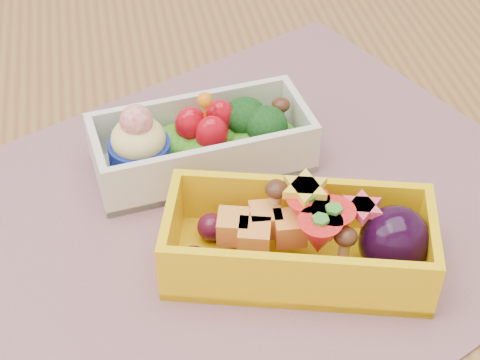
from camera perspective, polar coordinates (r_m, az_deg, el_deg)
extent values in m
cube|color=brown|center=(0.64, -0.46, -2.54)|extent=(1.20, 0.80, 0.04)
cube|color=#9D6C71|center=(0.61, -0.61, -3.10)|extent=(0.62, 0.57, 0.00)
cube|color=silver|center=(0.64, -2.85, 2.76)|extent=(0.19, 0.10, 0.05)
ellipsoid|color=#59AD23|center=(0.64, -2.83, 2.29)|extent=(0.17, 0.09, 0.02)
cylinder|color=navy|center=(0.63, -7.42, 1.64)|extent=(0.05, 0.05, 0.03)
sphere|color=red|center=(0.61, -7.73, 4.38)|extent=(0.03, 0.03, 0.03)
ellipsoid|color=#B30616|center=(0.64, -3.66, 4.10)|extent=(0.03, 0.02, 0.03)
ellipsoid|color=#B30616|center=(0.63, -2.12, 3.43)|extent=(0.03, 0.02, 0.03)
ellipsoid|color=#B30616|center=(0.64, -1.52, 4.65)|extent=(0.03, 0.02, 0.03)
sphere|color=orange|center=(0.62, -2.66, 5.97)|extent=(0.01, 0.01, 0.01)
ellipsoid|color=black|center=(0.65, 0.40, 4.79)|extent=(0.04, 0.04, 0.03)
ellipsoid|color=black|center=(0.64, 1.97, 4.13)|extent=(0.04, 0.04, 0.03)
ellipsoid|color=#3F2111|center=(0.65, 3.06, 5.61)|extent=(0.02, 0.02, 0.01)
cube|color=yellow|center=(0.56, 4.38, -4.57)|extent=(0.21, 0.13, 0.05)
ellipsoid|color=#490D25|center=(0.56, 0.24, -5.27)|extent=(0.11, 0.08, 0.02)
cube|color=orange|center=(0.55, 1.50, -3.54)|extent=(0.06, 0.05, 0.02)
cone|color=red|center=(0.55, 4.97, -2.49)|extent=(0.04, 0.04, 0.03)
cone|color=red|center=(0.54, 6.85, -3.43)|extent=(0.04, 0.04, 0.03)
cone|color=red|center=(0.54, 5.89, -4.24)|extent=(0.04, 0.04, 0.03)
cylinder|color=yellow|center=(0.54, 4.86, -0.62)|extent=(0.04, 0.04, 0.01)
cylinder|color=#E53F5B|center=(0.54, 9.09, -2.04)|extent=(0.03, 0.03, 0.01)
ellipsoid|color=#3F2111|center=(0.56, 2.66, -2.04)|extent=(0.02, 0.02, 0.01)
ellipsoid|color=#3F2111|center=(0.54, 7.78, -4.85)|extent=(0.02, 0.02, 0.01)
ellipsoid|color=black|center=(0.56, 11.42, -4.49)|extent=(0.05, 0.05, 0.05)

